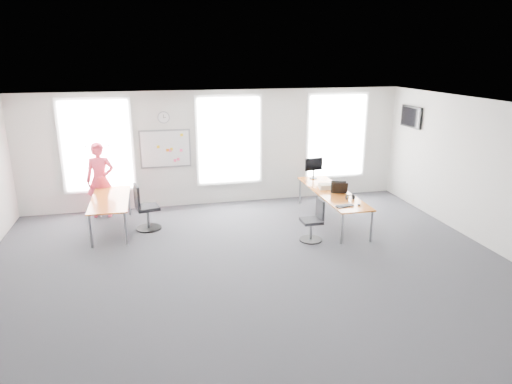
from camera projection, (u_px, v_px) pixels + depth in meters
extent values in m
plane|color=#242429|center=(251.00, 267.00, 8.66)|extent=(10.00, 10.00, 0.00)
plane|color=silver|center=(250.00, 107.00, 7.79)|extent=(10.00, 10.00, 0.00)
plane|color=silver|center=(218.00, 148.00, 11.95)|extent=(10.00, 0.00, 10.00)
plane|color=silver|center=(337.00, 305.00, 4.49)|extent=(10.00, 0.00, 10.00)
plane|color=silver|center=(489.00, 175.00, 9.30)|extent=(0.00, 10.00, 10.00)
cube|color=white|center=(97.00, 146.00, 11.22)|extent=(1.60, 0.06, 2.20)
cube|color=white|center=(229.00, 140.00, 11.93)|extent=(1.60, 0.06, 2.20)
cube|color=white|center=(336.00, 136.00, 12.57)|extent=(1.60, 0.06, 2.20)
cube|color=#BB5219|center=(332.00, 192.00, 10.87)|extent=(0.79, 2.94, 0.03)
cylinder|color=gray|center=(342.00, 229.00, 9.59)|extent=(0.05, 0.05, 0.69)
cylinder|color=gray|center=(371.00, 226.00, 9.73)|extent=(0.05, 0.05, 0.69)
cylinder|color=gray|center=(300.00, 191.00, 12.22)|extent=(0.05, 0.05, 0.69)
cylinder|color=gray|center=(323.00, 189.00, 12.36)|extent=(0.05, 0.05, 0.69)
cube|color=#BB5219|center=(110.00, 199.00, 10.27)|extent=(0.82, 2.05, 0.03)
cylinder|color=gray|center=(91.00, 232.00, 9.40)|extent=(0.05, 0.05, 0.72)
cylinder|color=gray|center=(126.00, 229.00, 9.55)|extent=(0.05, 0.05, 0.72)
cylinder|color=gray|center=(100.00, 203.00, 11.20)|extent=(0.05, 0.05, 0.72)
cylinder|color=gray|center=(129.00, 201.00, 11.35)|extent=(0.05, 0.05, 0.72)
cylinder|color=black|center=(311.00, 240.00, 9.88)|extent=(0.49, 0.49, 0.03)
cylinder|color=gray|center=(311.00, 230.00, 9.81)|extent=(0.06, 0.06, 0.40)
cube|color=black|center=(311.00, 221.00, 9.75)|extent=(0.42, 0.42, 0.07)
cube|color=black|center=(320.00, 209.00, 9.72)|extent=(0.05, 0.40, 0.43)
cylinder|color=black|center=(149.00, 228.00, 10.52)|extent=(0.57, 0.57, 0.03)
cylinder|color=gray|center=(148.00, 218.00, 10.45)|extent=(0.07, 0.07, 0.46)
cube|color=black|center=(148.00, 208.00, 10.38)|extent=(0.57, 0.57, 0.08)
cube|color=black|center=(137.00, 196.00, 10.20)|extent=(0.15, 0.46, 0.50)
imported|color=#F23C57|center=(100.00, 180.00, 11.09)|extent=(0.70, 0.49, 1.85)
cube|color=white|center=(165.00, 149.00, 11.62)|extent=(1.20, 0.03, 0.90)
cylinder|color=gray|center=(164.00, 117.00, 11.38)|extent=(0.30, 0.04, 0.30)
cube|color=black|center=(411.00, 117.00, 11.85)|extent=(0.06, 0.90, 0.55)
cube|color=black|center=(345.00, 206.00, 9.83)|extent=(0.43, 0.25, 0.02)
ellipsoid|color=black|center=(359.00, 205.00, 9.88)|extent=(0.07, 0.11, 0.04)
cylinder|color=black|center=(349.00, 202.00, 10.13)|extent=(0.07, 0.07, 0.01)
cylinder|color=black|center=(347.00, 198.00, 10.28)|extent=(0.04, 0.10, 0.10)
cylinder|color=black|center=(353.00, 197.00, 10.31)|extent=(0.04, 0.10, 0.10)
cylinder|color=gold|center=(347.00, 198.00, 10.28)|extent=(0.01, 0.10, 0.10)
cube|color=black|center=(350.00, 195.00, 10.28)|extent=(0.17, 0.02, 0.02)
cube|color=black|center=(338.00, 187.00, 10.74)|extent=(0.36, 0.17, 0.29)
cube|color=orange|center=(340.00, 188.00, 10.67)|extent=(0.35, 0.18, 0.26)
cube|color=black|center=(340.00, 188.00, 10.65)|extent=(0.37, 0.19, 0.28)
cube|color=beige|center=(326.00, 186.00, 11.10)|extent=(0.37, 0.30, 0.12)
cylinder|color=black|center=(313.00, 178.00, 12.05)|extent=(0.20, 0.20, 0.02)
cylinder|color=black|center=(313.00, 174.00, 12.02)|extent=(0.04, 0.04, 0.20)
cube|color=black|center=(314.00, 164.00, 11.92)|extent=(0.50, 0.10, 0.33)
cube|color=black|center=(314.00, 164.00, 11.90)|extent=(0.46, 0.07, 0.30)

